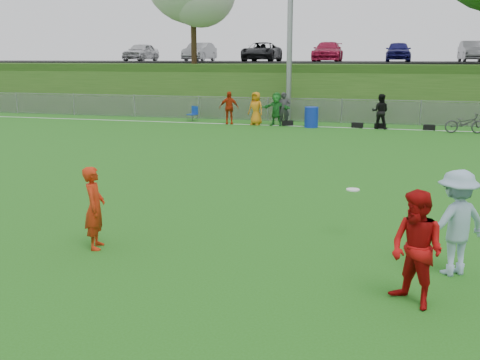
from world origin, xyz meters
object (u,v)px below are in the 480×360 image
(player_blue, at_px, (456,223))
(frisbee, at_px, (353,190))
(player_red_left, at_px, (95,208))
(bicycle, at_px, (465,123))
(player_red_center, at_px, (417,249))
(recycling_bin, at_px, (311,117))

(player_blue, xyz_separation_m, frisbee, (-1.68, 1.41, 0.10))
(player_red_left, distance_m, player_blue, 6.19)
(player_blue, xyz_separation_m, bicycle, (2.56, 17.62, -0.40))
(player_red_left, xyz_separation_m, player_red_center, (5.51, -0.98, 0.07))
(player_blue, xyz_separation_m, recycling_bin, (-4.55, 17.96, -0.35))
(player_red_left, distance_m, recycling_bin, 18.40)
(player_red_center, relative_size, player_blue, 0.97)
(frisbee, xyz_separation_m, recycling_bin, (-2.87, 16.54, -0.45))
(player_red_center, xyz_separation_m, bicycle, (3.23, 18.97, -0.37))
(player_red_center, relative_size, recycling_bin, 1.64)
(bicycle, bearing_deg, player_red_center, 164.96)
(player_red_left, bearing_deg, player_red_center, -118.89)
(frisbee, distance_m, recycling_bin, 16.80)
(frisbee, bearing_deg, player_blue, -40.00)
(player_red_center, height_order, player_blue, player_blue)
(player_red_center, relative_size, frisbee, 6.52)
(bicycle, bearing_deg, frisbee, 159.95)
(player_red_left, xyz_separation_m, player_blue, (6.18, 0.37, 0.10))
(recycling_bin, bearing_deg, bicycle, -2.72)
(player_red_left, relative_size, player_red_center, 0.92)
(player_red_center, distance_m, frisbee, 2.95)
(frisbee, bearing_deg, player_red_left, -158.37)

